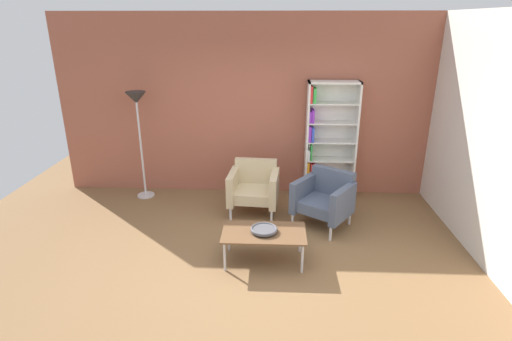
% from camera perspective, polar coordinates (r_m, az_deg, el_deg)
% --- Properties ---
extents(ground_plane, '(8.32, 8.32, 0.00)m').
position_cam_1_polar(ground_plane, '(4.90, -1.45, -13.96)').
color(ground_plane, brown).
extents(brick_back_panel, '(6.40, 0.12, 2.90)m').
position_cam_1_polar(brick_back_panel, '(6.63, -0.07, 8.99)').
color(brick_back_panel, '#9E5642').
rests_on(brick_back_panel, ground_plane).
extents(plaster_right_partition, '(0.12, 5.20, 2.90)m').
position_cam_1_polar(plaster_right_partition, '(5.45, 30.53, 3.58)').
color(plaster_right_partition, silver).
rests_on(plaster_right_partition, ground_plane).
extents(bookshelf_tall, '(0.80, 0.30, 1.90)m').
position_cam_1_polar(bookshelf_tall, '(6.60, 9.92, 4.05)').
color(bookshelf_tall, silver).
rests_on(bookshelf_tall, ground_plane).
extents(coffee_table_low, '(1.00, 0.56, 0.40)m').
position_cam_1_polar(coffee_table_low, '(4.89, 1.13, -8.96)').
color(coffee_table_low, brown).
rests_on(coffee_table_low, ground_plane).
extents(decorative_bowl, '(0.32, 0.32, 0.05)m').
position_cam_1_polar(decorative_bowl, '(4.86, 1.13, -8.28)').
color(decorative_bowl, '#4C4C51').
rests_on(decorative_bowl, coffee_table_low).
extents(armchair_spare_guest, '(0.77, 0.71, 0.78)m').
position_cam_1_polar(armchair_spare_guest, '(6.09, -0.27, -2.30)').
color(armchair_spare_guest, '#C6B289').
rests_on(armchair_spare_guest, ground_plane).
extents(armchair_corner_red, '(0.95, 0.93, 0.78)m').
position_cam_1_polar(armchair_corner_red, '(5.80, 9.67, -3.81)').
color(armchair_corner_red, '#4C566B').
rests_on(armchair_corner_red, ground_plane).
extents(floor_lamp_torchiere, '(0.32, 0.32, 1.74)m').
position_cam_1_polar(floor_lamp_torchiere, '(6.61, -16.40, 8.11)').
color(floor_lamp_torchiere, silver).
rests_on(floor_lamp_torchiere, ground_plane).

